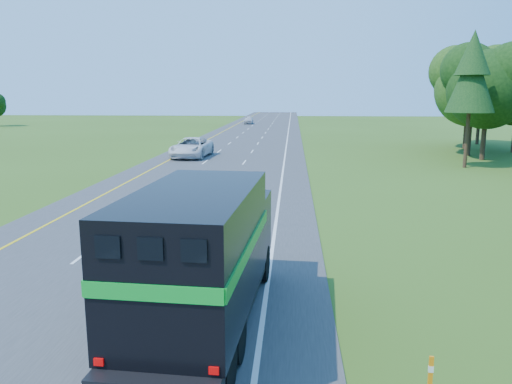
% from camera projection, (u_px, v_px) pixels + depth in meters
% --- Properties ---
extents(road, '(15.00, 260.00, 0.04)m').
position_uv_depth(road, '(229.00, 158.00, 49.10)').
color(road, '#38383A').
rests_on(road, ground).
extents(lane_markings, '(11.15, 260.00, 0.01)m').
position_uv_depth(lane_markings, '(229.00, 158.00, 49.09)').
color(lane_markings, yellow).
rests_on(lane_markings, road).
extents(horse_truck, '(3.26, 8.92, 3.88)m').
position_uv_depth(horse_truck, '(203.00, 252.00, 13.12)').
color(horse_truck, black).
rests_on(horse_truck, road).
extents(white_suv, '(3.66, 7.18, 1.94)m').
position_uv_depth(white_suv, '(192.00, 147.00, 49.65)').
color(white_suv, silver).
rests_on(white_suv, road).
extents(far_car, '(2.05, 4.79, 1.61)m').
position_uv_depth(far_car, '(248.00, 120.00, 105.97)').
color(far_car, silver).
rests_on(far_car, road).
extents(delineator, '(0.10, 0.05, 1.19)m').
position_uv_depth(delineator, '(430.00, 382.00, 9.81)').
color(delineator, orange).
rests_on(delineator, ground).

